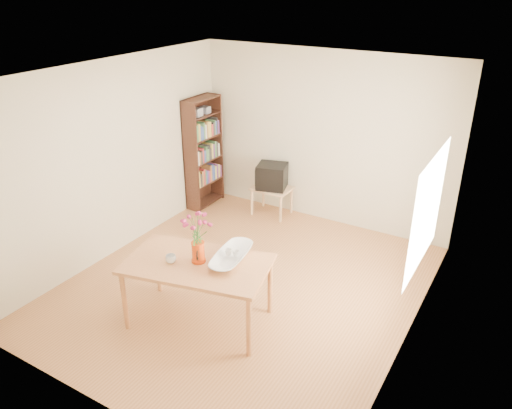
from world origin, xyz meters
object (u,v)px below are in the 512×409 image
Objects in this scene: table at (198,268)px; pitcher at (198,253)px; mug at (171,259)px; bowl at (231,241)px; television at (272,176)px.

table is 0.18m from pitcher.
table is 7.14× the size of pitcher.
pitcher is at bearing 178.74° from mug.
bowl reaches higher than table.
pitcher is 0.44× the size of television.
television is at bearing 109.62° from bowl.
television is (-0.63, 2.80, -0.02)m from table.
television is at bearing 89.92° from table.
pitcher reaches higher than table.
pitcher is 2.08× the size of mug.
television is (-0.63, 2.77, -0.20)m from pitcher.
bowl is (0.28, 0.24, 0.30)m from table.
mug is 0.21× the size of television.
bowl reaches higher than pitcher.
television reaches higher than mug.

